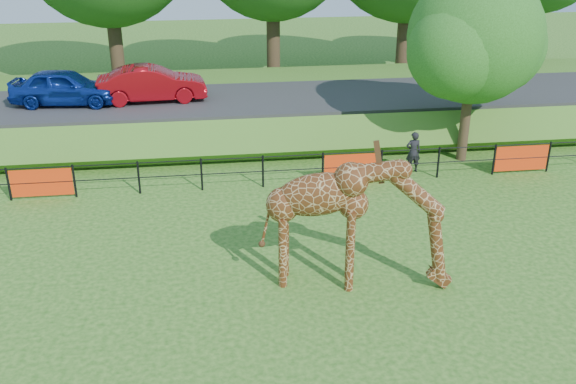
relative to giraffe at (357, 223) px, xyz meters
name	(u,v)px	position (x,y,z in m)	size (l,w,h in m)	color
ground	(300,329)	(-1.60, -1.67, -1.64)	(90.00, 90.00, 0.00)	#205314
giraffe	(357,223)	(0.00, 0.00, 0.00)	(4.60, 0.84, 3.28)	#532911
perimeter_fence	(263,171)	(-1.60, 6.33, -1.09)	(28.07, 0.10, 1.10)	black
embankment	(245,106)	(-1.60, 13.83, -0.99)	(40.00, 9.00, 1.30)	#205314
road	(248,99)	(-1.60, 12.33, -0.28)	(40.00, 5.00, 0.12)	#2C2C2E
car_blue	(65,87)	(-8.72, 12.30, 0.48)	(1.66, 4.12, 1.40)	#123097
car_red	(152,84)	(-5.39, 12.36, 0.48)	(1.48, 4.25, 1.40)	#A30B13
visitor	(413,152)	(3.72, 6.98, -0.91)	(0.53, 0.35, 1.45)	black
tree_east	(476,42)	(6.00, 7.96, 2.64)	(5.40, 4.71, 6.76)	#372A19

